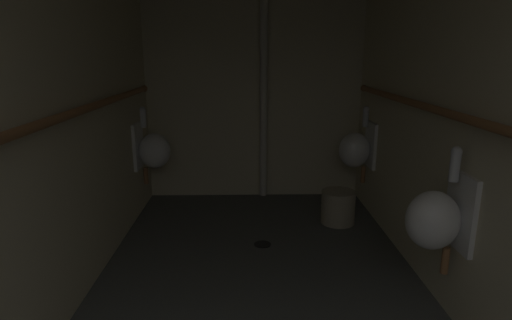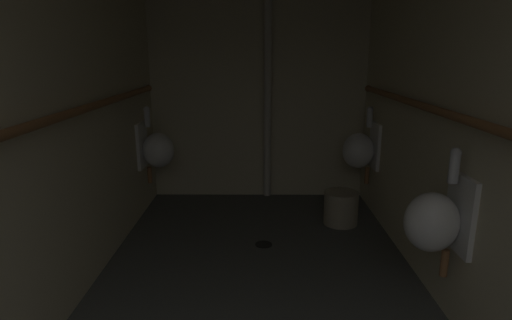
{
  "view_description": "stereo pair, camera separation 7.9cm",
  "coord_description": "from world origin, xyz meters",
  "px_view_note": "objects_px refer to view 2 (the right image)",
  "views": [
    {
      "loc": [
        -0.08,
        0.08,
        1.54
      ],
      "look_at": [
        -0.01,
        2.95,
        0.81
      ],
      "focal_mm": 29.41,
      "sensor_mm": 36.0,
      "label": 1
    },
    {
      "loc": [
        0.0,
        0.08,
        1.54
      ],
      "look_at": [
        -0.01,
        2.95,
        0.81
      ],
      "focal_mm": 29.41,
      "sensor_mm": 36.0,
      "label": 2
    }
  ],
  "objects_px": {
    "floor_drain": "(264,244)",
    "urinal_right_mid": "(436,220)",
    "standpipe_back_wall": "(268,89)",
    "waste_bin": "(341,208)",
    "urinal_right_far": "(361,149)",
    "urinal_left_mid": "(156,149)"
  },
  "relations": [
    {
      "from": "urinal_right_mid",
      "to": "standpipe_back_wall",
      "type": "height_order",
      "value": "standpipe_back_wall"
    },
    {
      "from": "urinal_right_far",
      "to": "waste_bin",
      "type": "bearing_deg",
      "value": -126.58
    },
    {
      "from": "urinal_right_far",
      "to": "urinal_right_mid",
      "type": "bearing_deg",
      "value": -90.0
    },
    {
      "from": "standpipe_back_wall",
      "to": "waste_bin",
      "type": "height_order",
      "value": "standpipe_back_wall"
    },
    {
      "from": "urinal_right_mid",
      "to": "waste_bin",
      "type": "relative_size",
      "value": 2.43
    },
    {
      "from": "urinal_left_mid",
      "to": "floor_drain",
      "type": "height_order",
      "value": "urinal_left_mid"
    },
    {
      "from": "urinal_right_far",
      "to": "floor_drain",
      "type": "relative_size",
      "value": 5.39
    },
    {
      "from": "standpipe_back_wall",
      "to": "floor_drain",
      "type": "distance_m",
      "value": 1.67
    },
    {
      "from": "urinal_left_mid",
      "to": "urinal_right_mid",
      "type": "height_order",
      "value": "same"
    },
    {
      "from": "floor_drain",
      "to": "urinal_left_mid",
      "type": "bearing_deg",
      "value": 143.66
    },
    {
      "from": "floor_drain",
      "to": "urinal_right_mid",
      "type": "bearing_deg",
      "value": -46.94
    },
    {
      "from": "urinal_left_mid",
      "to": "urinal_right_far",
      "type": "relative_size",
      "value": 1.0
    },
    {
      "from": "urinal_right_mid",
      "to": "standpipe_back_wall",
      "type": "relative_size",
      "value": 0.33
    },
    {
      "from": "standpipe_back_wall",
      "to": "floor_drain",
      "type": "height_order",
      "value": "standpipe_back_wall"
    },
    {
      "from": "urinal_left_mid",
      "to": "waste_bin",
      "type": "bearing_deg",
      "value": -10.0
    },
    {
      "from": "urinal_right_far",
      "to": "floor_drain",
      "type": "xyz_separation_m",
      "value": [
        -0.94,
        -0.75,
        -0.63
      ]
    },
    {
      "from": "urinal_left_mid",
      "to": "urinal_right_mid",
      "type": "relative_size",
      "value": 1.0
    },
    {
      "from": "urinal_right_mid",
      "to": "waste_bin",
      "type": "distance_m",
      "value": 1.55
    },
    {
      "from": "standpipe_back_wall",
      "to": "waste_bin",
      "type": "xyz_separation_m",
      "value": [
        0.67,
        -0.73,
        -1.03
      ]
    },
    {
      "from": "urinal_left_mid",
      "to": "waste_bin",
      "type": "height_order",
      "value": "urinal_left_mid"
    },
    {
      "from": "urinal_right_mid",
      "to": "standpipe_back_wall",
      "type": "bearing_deg",
      "value": 112.13
    },
    {
      "from": "urinal_right_mid",
      "to": "urinal_right_far",
      "type": "bearing_deg",
      "value": 90.0
    }
  ]
}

